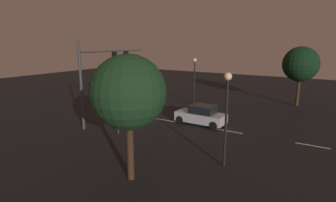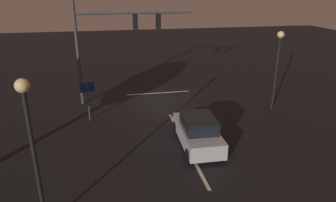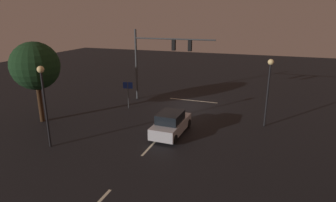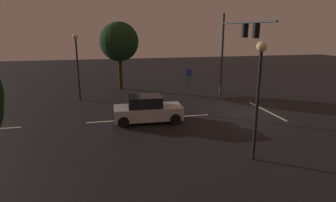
{
  "view_description": "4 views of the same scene",
  "coord_description": "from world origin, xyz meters",
  "px_view_note": "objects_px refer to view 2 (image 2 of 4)",
  "views": [
    {
      "loc": [
        20.44,
        16.86,
        7.0
      ],
      "look_at": [
        0.13,
        4.29,
        1.87
      ],
      "focal_mm": 29.21,
      "sensor_mm": 36.0,
      "label": 1
    },
    {
      "loc": [
        3.78,
        21.2,
        7.95
      ],
      "look_at": [
        0.45,
        4.51,
        1.59
      ],
      "focal_mm": 32.89,
      "sensor_mm": 36.0,
      "label": 2
    },
    {
      "loc": [
        -6.86,
        25.59,
        8.42
      ],
      "look_at": [
        0.4,
        5.06,
        1.82
      ],
      "focal_mm": 30.4,
      "sensor_mm": 36.0,
      "label": 3
    },
    {
      "loc": [
        -17.89,
        9.69,
        5.8
      ],
      "look_at": [
        0.3,
        5.68,
        1.06
      ],
      "focal_mm": 30.39,
      "sensor_mm": 36.0,
      "label": 4
    }
  ],
  "objects_px": {
    "street_lamp_left_kerb": "(278,56)",
    "street_lamp_right_kerb": "(30,130)",
    "route_sign": "(87,93)",
    "car_approaching": "(198,132)",
    "traffic_signal_assembly": "(114,35)"
  },
  "relations": [
    {
      "from": "street_lamp_left_kerb",
      "to": "traffic_signal_assembly",
      "type": "bearing_deg",
      "value": -19.98
    },
    {
      "from": "car_approaching",
      "to": "street_lamp_right_kerb",
      "type": "height_order",
      "value": "street_lamp_right_kerb"
    },
    {
      "from": "street_lamp_left_kerb",
      "to": "street_lamp_right_kerb",
      "type": "bearing_deg",
      "value": 32.7
    },
    {
      "from": "car_approaching",
      "to": "street_lamp_left_kerb",
      "type": "bearing_deg",
      "value": -148.88
    },
    {
      "from": "traffic_signal_assembly",
      "to": "street_lamp_left_kerb",
      "type": "bearing_deg",
      "value": 160.02
    },
    {
      "from": "traffic_signal_assembly",
      "to": "route_sign",
      "type": "xyz_separation_m",
      "value": [
        1.9,
        3.21,
        -3.01
      ]
    },
    {
      "from": "traffic_signal_assembly",
      "to": "street_lamp_left_kerb",
      "type": "distance_m",
      "value": 11.01
    },
    {
      "from": "route_sign",
      "to": "car_approaching",
      "type": "bearing_deg",
      "value": 142.3
    },
    {
      "from": "traffic_signal_assembly",
      "to": "route_sign",
      "type": "bearing_deg",
      "value": 59.33
    },
    {
      "from": "traffic_signal_assembly",
      "to": "street_lamp_left_kerb",
      "type": "height_order",
      "value": "traffic_signal_assembly"
    },
    {
      "from": "traffic_signal_assembly",
      "to": "street_lamp_right_kerb",
      "type": "bearing_deg",
      "value": 75.99
    },
    {
      "from": "street_lamp_left_kerb",
      "to": "route_sign",
      "type": "distance_m",
      "value": 12.35
    },
    {
      "from": "street_lamp_left_kerb",
      "to": "street_lamp_right_kerb",
      "type": "height_order",
      "value": "street_lamp_right_kerb"
    },
    {
      "from": "street_lamp_left_kerb",
      "to": "route_sign",
      "type": "relative_size",
      "value": 2.08
    },
    {
      "from": "car_approaching",
      "to": "street_lamp_right_kerb",
      "type": "distance_m",
      "value": 8.85
    }
  ]
}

